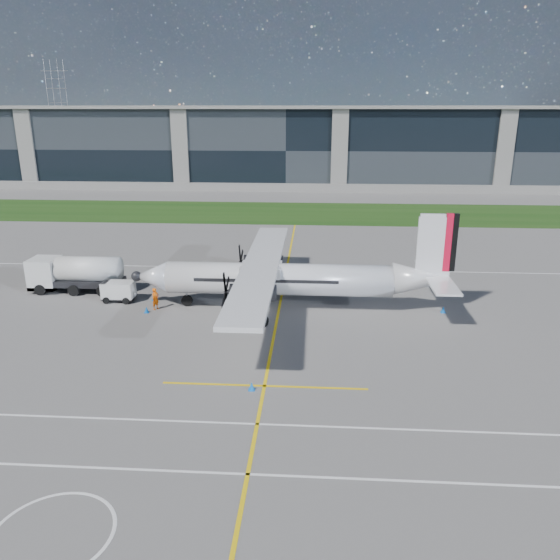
% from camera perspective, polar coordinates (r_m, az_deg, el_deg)
% --- Properties ---
extents(ground, '(400.00, 400.00, 0.00)m').
position_cam_1_polar(ground, '(76.04, -0.67, 5.94)').
color(ground, '#625F5D').
rests_on(ground, ground).
extents(grass_strip, '(400.00, 18.00, 0.04)m').
position_cam_1_polar(grass_strip, '(83.86, -0.25, 7.07)').
color(grass_strip, '#183D10').
rests_on(grass_strip, ground).
extents(terminal_building, '(120.00, 20.00, 15.00)m').
position_cam_1_polar(terminal_building, '(114.64, 0.89, 13.71)').
color(terminal_building, black).
rests_on(terminal_building, ground).
extents(tree_line, '(400.00, 6.00, 6.00)m').
position_cam_1_polar(tree_line, '(174.76, 1.91, 13.61)').
color(tree_line, black).
rests_on(tree_line, ground).
extents(pylon_west, '(9.00, 4.60, 30.00)m').
position_cam_1_polar(pylon_west, '(203.20, -22.15, 16.35)').
color(pylon_west, gray).
rests_on(pylon_west, ground).
extents(yellow_taxiway_centerline, '(0.20, 70.00, 0.01)m').
position_cam_1_polar(yellow_taxiway_centerline, '(46.94, 0.17, -1.59)').
color(yellow_taxiway_centerline, yellow).
rests_on(yellow_taxiway_centerline, ground).
extents(white_lane_line, '(90.00, 0.15, 0.01)m').
position_cam_1_polar(white_lane_line, '(26.14, -10.32, -19.08)').
color(white_lane_line, white).
rests_on(white_lane_line, ground).
extents(turboprop_aircraft, '(25.31, 26.25, 7.87)m').
position_cam_1_polar(turboprop_aircraft, '(42.76, 1.13, 1.98)').
color(turboprop_aircraft, silver).
rests_on(turboprop_aircraft, ground).
extents(fuel_tanker_truck, '(8.39, 2.73, 3.14)m').
position_cam_1_polar(fuel_tanker_truck, '(50.95, -21.12, 0.60)').
color(fuel_tanker_truck, silver).
rests_on(fuel_tanker_truck, ground).
extents(baggage_tug, '(2.76, 1.65, 1.65)m').
position_cam_1_polar(baggage_tug, '(47.30, -16.52, -1.15)').
color(baggage_tug, silver).
rests_on(baggage_tug, ground).
extents(ground_crew_person, '(0.94, 1.01, 2.03)m').
position_cam_1_polar(ground_crew_person, '(44.53, -12.90, -1.77)').
color(ground_crew_person, '#F25907').
rests_on(ground_crew_person, ground).
extents(safety_cone_nose_stbd, '(0.36, 0.36, 0.50)m').
position_cam_1_polar(safety_cone_nose_stbd, '(46.86, -13.01, -1.79)').
color(safety_cone_nose_stbd, blue).
rests_on(safety_cone_nose_stbd, ground).
extents(safety_cone_stbdwing, '(0.36, 0.36, 0.50)m').
position_cam_1_polar(safety_cone_stbdwing, '(55.94, -1.40, 1.87)').
color(safety_cone_stbdwing, blue).
rests_on(safety_cone_stbdwing, ground).
extents(safety_cone_nose_port, '(0.36, 0.36, 0.50)m').
position_cam_1_polar(safety_cone_nose_port, '(44.24, -13.77, -3.03)').
color(safety_cone_nose_port, blue).
rests_on(safety_cone_nose_port, ground).
extents(safety_cone_portwing, '(0.36, 0.36, 0.50)m').
position_cam_1_polar(safety_cone_portwing, '(31.84, -2.98, -11.01)').
color(safety_cone_portwing, blue).
rests_on(safety_cone_portwing, ground).
extents(safety_cone_tail, '(0.36, 0.36, 0.50)m').
position_cam_1_polar(safety_cone_tail, '(44.86, 16.69, -2.98)').
color(safety_cone_tail, blue).
rests_on(safety_cone_tail, ground).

